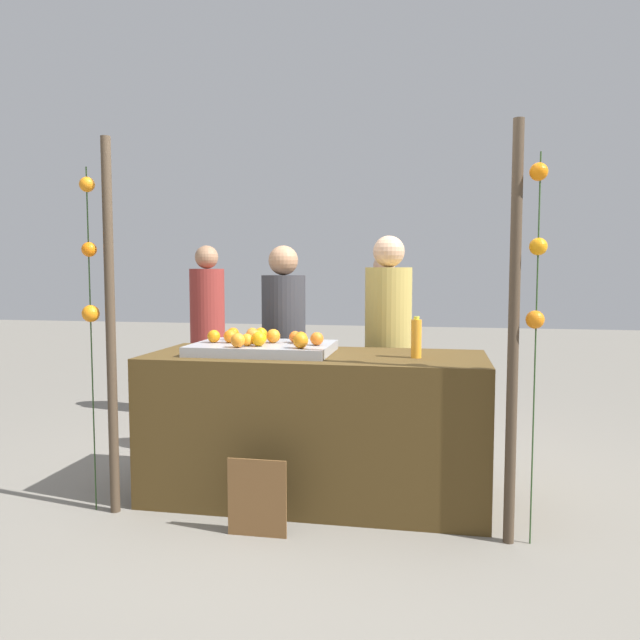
# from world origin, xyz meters

# --- Properties ---
(ground_plane) EXTENTS (24.00, 24.00, 0.00)m
(ground_plane) POSITION_xyz_m (0.00, 0.00, 0.00)
(ground_plane) COLOR gray
(stall_counter) EXTENTS (2.07, 0.82, 0.90)m
(stall_counter) POSITION_xyz_m (0.00, 0.00, 0.45)
(stall_counter) COLOR #4C3819
(stall_counter) RESTS_ON ground_plane
(orange_tray) EXTENTS (0.86, 0.57, 0.06)m
(orange_tray) POSITION_xyz_m (-0.34, -0.00, 0.93)
(orange_tray) COLOR #9EA0A5
(orange_tray) RESTS_ON stall_counter
(orange_0) EXTENTS (0.09, 0.09, 0.09)m
(orange_0) POSITION_xyz_m (-0.32, -0.14, 1.01)
(orange_0) COLOR orange
(orange_0) RESTS_ON orange_tray
(orange_1) EXTENTS (0.08, 0.08, 0.08)m
(orange_1) POSITION_xyz_m (-0.65, -0.02, 1.00)
(orange_1) COLOR orange
(orange_1) RESTS_ON orange_tray
(orange_2) EXTENTS (0.09, 0.09, 0.09)m
(orange_2) POSITION_xyz_m (-0.40, -0.01, 1.01)
(orange_2) COLOR orange
(orange_2) RESTS_ON orange_tray
(orange_3) EXTENTS (0.09, 0.09, 0.09)m
(orange_3) POSITION_xyz_m (-0.05, -0.20, 1.01)
(orange_3) COLOR orange
(orange_3) RESTS_ON orange_tray
(orange_4) EXTENTS (0.08, 0.08, 0.08)m
(orange_4) POSITION_xyz_m (-0.55, -0.01, 1.00)
(orange_4) COLOR orange
(orange_4) RESTS_ON orange_tray
(orange_5) EXTENTS (0.08, 0.08, 0.08)m
(orange_5) POSITION_xyz_m (-0.10, 0.02, 1.00)
(orange_5) COLOR orange
(orange_5) RESTS_ON orange_tray
(orange_6) EXTENTS (0.08, 0.08, 0.08)m
(orange_6) POSITION_xyz_m (-0.40, 0.08, 1.00)
(orange_6) COLOR orange
(orange_6) RESTS_ON orange_tray
(orange_7) EXTENTS (0.09, 0.09, 0.09)m
(orange_7) POSITION_xyz_m (-0.28, 0.04, 1.01)
(orange_7) COLOR orange
(orange_7) RESTS_ON orange_tray
(orange_8) EXTENTS (0.08, 0.08, 0.08)m
(orange_8) POSITION_xyz_m (-0.40, 0.17, 1.00)
(orange_8) COLOR orange
(orange_8) RESTS_ON orange_tray
(orange_9) EXTENTS (0.09, 0.09, 0.09)m
(orange_9) POSITION_xyz_m (-0.42, -0.23, 1.01)
(orange_9) COLOR orange
(orange_9) RESTS_ON orange_tray
(orange_10) EXTENTS (0.08, 0.08, 0.08)m
(orange_10) POSITION_xyz_m (0.02, -0.04, 1.00)
(orange_10) COLOR orange
(orange_10) RESTS_ON orange_tray
(orange_11) EXTENTS (0.08, 0.08, 0.08)m
(orange_11) POSITION_xyz_m (-0.46, 0.20, 1.00)
(orange_11) COLOR orange
(orange_11) RESTS_ON orange_tray
(orange_12) EXTENTS (0.08, 0.08, 0.08)m
(orange_12) POSITION_xyz_m (-0.39, -0.15, 1.00)
(orange_12) COLOR orange
(orange_12) RESTS_ON orange_tray
(orange_13) EXTENTS (0.07, 0.07, 0.07)m
(orange_13) POSITION_xyz_m (-0.34, -0.05, 1.00)
(orange_13) COLOR orange
(orange_13) RESTS_ON orange_tray
(orange_14) EXTENTS (0.08, 0.08, 0.08)m
(orange_14) POSITION_xyz_m (-0.58, 0.15, 1.00)
(orange_14) COLOR orange
(orange_14) RESTS_ON orange_tray
(orange_15) EXTENTS (0.07, 0.07, 0.07)m
(orange_15) POSITION_xyz_m (-0.15, 0.08, 1.00)
(orange_15) COLOR orange
(orange_15) RESTS_ON orange_tray
(juice_bottle) EXTENTS (0.06, 0.06, 0.25)m
(juice_bottle) POSITION_xyz_m (0.61, -0.04, 1.02)
(juice_bottle) COLOR orange
(juice_bottle) RESTS_ON stall_counter
(chalkboard_sign) EXTENTS (0.32, 0.03, 0.43)m
(chalkboard_sign) POSITION_xyz_m (-0.20, -0.61, 0.20)
(chalkboard_sign) COLOR brown
(chalkboard_sign) RESTS_ON ground_plane
(vendor_left) EXTENTS (0.32, 0.32, 1.60)m
(vendor_left) POSITION_xyz_m (-0.37, 0.68, 0.74)
(vendor_left) COLOR #333338
(vendor_left) RESTS_ON ground_plane
(vendor_right) EXTENTS (0.33, 0.33, 1.66)m
(vendor_right) POSITION_xyz_m (0.39, 0.71, 0.77)
(vendor_right) COLOR tan
(vendor_right) RESTS_ON ground_plane
(crowd_person_0) EXTENTS (0.33, 0.33, 1.66)m
(crowd_person_0) POSITION_xyz_m (-1.45, 1.95, 0.77)
(crowd_person_0) COLOR maroon
(crowd_person_0) RESTS_ON ground_plane
(crowd_person_1) EXTENTS (0.32, 0.32, 1.57)m
(crowd_person_1) POSITION_xyz_m (0.22, 2.37, 0.73)
(crowd_person_1) COLOR maroon
(crowd_person_1) RESTS_ON ground_plane
(canopy_post_left) EXTENTS (0.06, 0.06, 2.17)m
(canopy_post_left) POSITION_xyz_m (-1.12, -0.45, 1.09)
(canopy_post_left) COLOR #473828
(canopy_post_left) RESTS_ON ground_plane
(canopy_post_right) EXTENTS (0.06, 0.06, 2.17)m
(canopy_post_right) POSITION_xyz_m (1.12, -0.45, 1.09)
(canopy_post_right) COLOR #473828
(canopy_post_right) RESTS_ON ground_plane
(garland_strand_left) EXTENTS (0.10, 0.10, 2.00)m
(garland_strand_left) POSITION_xyz_m (-1.23, -0.45, 1.46)
(garland_strand_left) COLOR #2D4C23
(garland_strand_left) RESTS_ON ground_plane
(garland_strand_right) EXTENTS (0.10, 0.11, 2.00)m
(garland_strand_right) POSITION_xyz_m (1.22, -0.45, 1.50)
(garland_strand_right) COLOR #2D4C23
(garland_strand_right) RESTS_ON ground_plane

